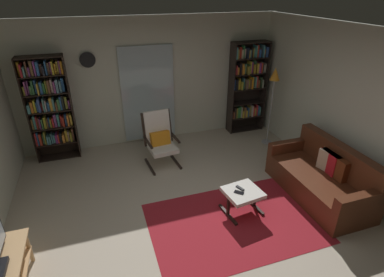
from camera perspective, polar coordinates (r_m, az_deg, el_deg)
ground_plane at (r=4.62m, az=0.88°, el=-15.29°), size 7.02×7.02×0.00m
wall_back at (r=6.49m, az=-7.66°, el=10.53°), size 5.60×0.06×2.60m
wall_right at (r=5.33m, az=29.59°, el=3.52°), size 0.06×6.00×2.60m
glass_door_panel at (r=6.48m, az=-8.19°, el=8.17°), size 1.10×0.01×2.00m
area_rug at (r=4.63m, az=7.75°, el=-15.36°), size 2.41×1.63×0.01m
bookshelf_near_tv at (r=6.28m, az=-25.23°, el=5.60°), size 0.79×0.30×2.01m
bookshelf_near_sofa at (r=7.03m, az=10.32°, el=10.13°), size 0.83×0.30×2.04m
leather_sofa at (r=5.37m, az=23.28°, el=-6.83°), size 0.84×1.78×0.86m
lounge_armchair at (r=5.74m, az=-6.06°, el=0.16°), size 0.62×0.70×1.02m
ottoman at (r=4.66m, az=9.47°, el=-10.31°), size 0.58×0.54×0.38m
tv_remote at (r=4.65m, az=9.01°, el=-9.18°), size 0.09×0.15×0.02m
cell_phone at (r=4.57m, az=8.82°, el=-9.96°), size 0.15×0.15×0.01m
floor_lamp_by_shelf at (r=6.40m, az=15.15°, el=10.07°), size 0.22×0.22×1.66m
wall_clock at (r=6.18m, az=-19.02°, el=13.80°), size 0.29×0.03×0.29m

